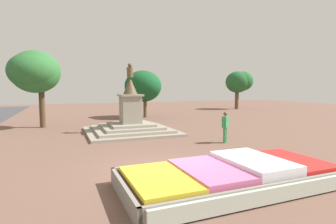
% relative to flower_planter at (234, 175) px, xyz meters
% --- Properties ---
extents(ground_plane, '(87.07, 87.07, 0.00)m').
position_rel_flower_planter_xyz_m(ground_plane, '(-1.35, 1.93, -0.28)').
color(ground_plane, brown).
extents(flower_planter, '(6.44, 2.97, 0.70)m').
position_rel_flower_planter_xyz_m(flower_planter, '(0.00, 0.00, 0.00)').
color(flower_planter, '#38281C').
rests_on(flower_planter, ground_plane).
extents(statue_monument, '(5.42, 5.42, 4.35)m').
position_rel_flower_planter_xyz_m(statue_monument, '(-0.52, 10.04, 0.38)').
color(statue_monument, gray).
rests_on(statue_monument, ground_plane).
extents(pedestrian_with_handbag, '(0.49, 0.39, 1.60)m').
position_rel_flower_planter_xyz_m(pedestrian_with_handbag, '(3.17, 5.09, 0.63)').
color(pedestrian_with_handbag, '#338C4C').
rests_on(pedestrian_with_handbag, ground_plane).
extents(park_tree_far_left, '(3.59, 4.24, 4.52)m').
position_rel_flower_planter_xyz_m(park_tree_far_left, '(2.82, 18.15, 2.72)').
color(park_tree_far_left, brown).
rests_on(park_tree_far_left, ground_plane).
extents(park_tree_behind_statue, '(3.39, 3.25, 5.36)m').
position_rel_flower_planter_xyz_m(park_tree_behind_statue, '(-6.17, 14.11, 3.63)').
color(park_tree_behind_statue, '#4C3823').
rests_on(park_tree_behind_statue, ground_plane).
extents(park_tree_far_right, '(3.64, 3.26, 5.10)m').
position_rel_flower_planter_xyz_m(park_tree_far_right, '(17.84, 23.28, 3.39)').
color(park_tree_far_right, brown).
rests_on(park_tree_far_right, ground_plane).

